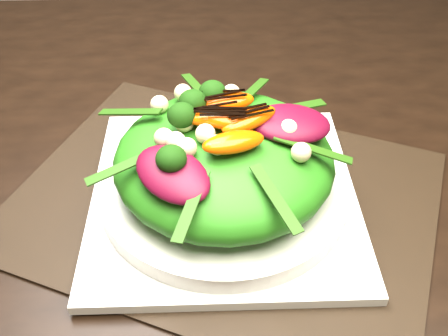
{
  "coord_description": "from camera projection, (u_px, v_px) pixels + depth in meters",
  "views": [
    {
      "loc": [
        -0.05,
        -0.53,
        1.17
      ],
      "look_at": [
        -0.03,
        -0.11,
        0.8
      ],
      "focal_mm": 42.0,
      "sensor_mm": 36.0,
      "label": 1
    }
  ],
  "objects": [
    {
      "name": "radicchio_leaf",
      "position": [
        291.0,
        124.0,
        0.53
      ],
      "size": [
        0.08,
        0.05,
        0.02
      ],
      "primitive_type": "ellipsoid",
      "rotation": [
        0.0,
        0.0,
        0.0
      ],
      "color": "#470719",
      "rests_on": "lettuce_mound"
    },
    {
      "name": "macadamia_nut",
      "position": [
        273.0,
        146.0,
        0.5
      ],
      "size": [
        0.02,
        0.02,
        0.02
      ],
      "primitive_type": "sphere",
      "rotation": [
        0.0,
        0.0,
        0.01
      ],
      "color": "beige",
      "rests_on": "lettuce_mound"
    },
    {
      "name": "dining_table",
      "position": [
        243.0,
        151.0,
        0.69
      ],
      "size": [
        1.6,
        0.9,
        0.75
      ],
      "primitive_type": "cube",
      "color": "black",
      "rests_on": "floor"
    },
    {
      "name": "orange_segment",
      "position": [
        227.0,
        111.0,
        0.54
      ],
      "size": [
        0.07,
        0.05,
        0.02
      ],
      "primitive_type": "ellipsoid",
      "rotation": [
        0.0,
        0.0,
        0.35
      ],
      "color": "#D44003",
      "rests_on": "lettuce_mound"
    },
    {
      "name": "lettuce_mound",
      "position": [
        224.0,
        159.0,
        0.55
      ],
      "size": [
        0.31,
        0.31,
        0.08
      ],
      "primitive_type": "ellipsoid",
      "rotation": [
        0.0,
        0.0,
        0.43
      ],
      "color": "#2A7015",
      "rests_on": "salad_bowl"
    },
    {
      "name": "broccoli_floret",
      "position": [
        169.0,
        101.0,
        0.54
      ],
      "size": [
        0.05,
        0.05,
        0.04
      ],
      "primitive_type": "sphere",
      "rotation": [
        0.0,
        0.0,
        -0.3
      ],
      "color": "black",
      "rests_on": "lettuce_mound"
    },
    {
      "name": "salad_bowl",
      "position": [
        224.0,
        185.0,
        0.58
      ],
      "size": [
        0.3,
        0.3,
        0.02
      ],
      "primitive_type": "cylinder",
      "rotation": [
        0.0,
        0.0,
        0.1
      ],
      "color": "silver",
      "rests_on": "plate_base"
    },
    {
      "name": "plate_base",
      "position": [
        224.0,
        195.0,
        0.59
      ],
      "size": [
        0.3,
        0.3,
        0.01
      ],
      "primitive_type": "cube",
      "rotation": [
        0.0,
        0.0,
        -0.02
      ],
      "color": "silver",
      "rests_on": "placemat"
    },
    {
      "name": "placemat",
      "position": [
        224.0,
        200.0,
        0.6
      ],
      "size": [
        0.56,
        0.51,
        0.0
      ],
      "primitive_type": "cube",
      "rotation": [
        0.0,
        0.0,
        -0.43
      ],
      "color": "black",
      "rests_on": "dining_table"
    },
    {
      "name": "balsamic_drizzle",
      "position": [
        227.0,
        103.0,
        0.53
      ],
      "size": [
        0.04,
        0.02,
        0.0
      ],
      "primitive_type": "cube",
      "rotation": [
        0.0,
        0.0,
        0.35
      ],
      "color": "black",
      "rests_on": "orange_segment"
    }
  ]
}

